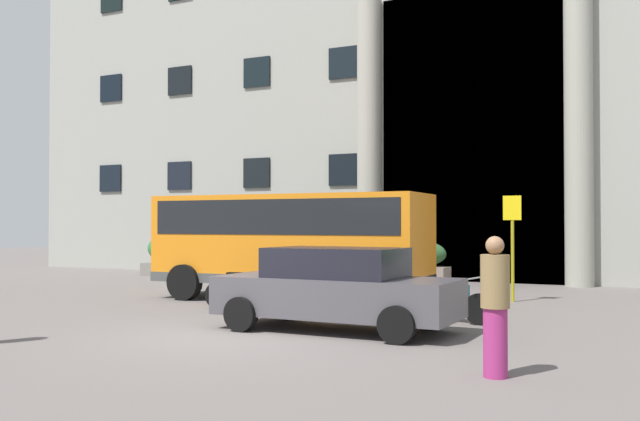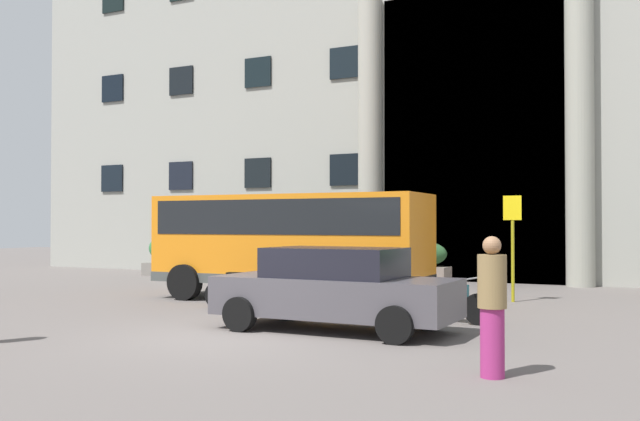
% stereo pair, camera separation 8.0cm
% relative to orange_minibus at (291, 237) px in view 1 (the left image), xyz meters
% --- Properties ---
extents(ground_plane, '(80.00, 64.00, 0.12)m').
position_rel_orange_minibus_xyz_m(ground_plane, '(1.75, -5.50, -1.64)').
color(ground_plane, '#645C59').
extents(office_building_facade, '(36.34, 9.68, 17.55)m').
position_rel_orange_minibus_xyz_m(office_building_facade, '(1.76, 11.98, 7.19)').
color(office_building_facade, '#9B9B92').
rests_on(office_building_facade, ground_plane).
extents(orange_minibus, '(6.98, 2.66, 2.63)m').
position_rel_orange_minibus_xyz_m(orange_minibus, '(0.00, 0.00, 0.00)').
color(orange_minibus, orange).
rests_on(orange_minibus, ground_plane).
extents(bus_stop_sign, '(0.44, 0.08, 2.61)m').
position_rel_orange_minibus_xyz_m(bus_stop_sign, '(5.09, 2.06, 0.03)').
color(bus_stop_sign, '#A09616').
rests_on(bus_stop_sign, ground_plane).
extents(hedge_planter_west, '(2.03, 0.86, 1.54)m').
position_rel_orange_minibus_xyz_m(hedge_planter_west, '(-7.94, 5.30, -0.84)').
color(hedge_planter_west, slate).
rests_on(hedge_planter_west, ground_plane).
extents(hedge_planter_entrance_left, '(1.67, 0.87, 1.40)m').
position_rel_orange_minibus_xyz_m(hedge_planter_entrance_left, '(1.76, 5.08, -0.91)').
color(hedge_planter_entrance_left, gray).
rests_on(hedge_planter_entrance_left, ground_plane).
extents(hedge_planter_far_west, '(1.94, 0.94, 1.52)m').
position_rel_orange_minibus_xyz_m(hedge_planter_far_west, '(-2.60, 5.23, -0.85)').
color(hedge_planter_far_west, slate).
rests_on(hedge_planter_far_west, ground_plane).
extents(parked_hatchback_near, '(4.36, 1.96, 1.49)m').
position_rel_orange_minibus_xyz_m(parked_hatchback_near, '(3.15, -4.10, -0.82)').
color(parked_hatchback_near, '#4A474D').
rests_on(parked_hatchback_near, ground_plane).
extents(scooter_by_planter, '(1.95, 0.61, 0.89)m').
position_rel_orange_minibus_xyz_m(scooter_by_planter, '(-0.05, -2.10, -1.13)').
color(scooter_by_planter, black).
rests_on(scooter_by_planter, ground_plane).
extents(motorcycle_far_end, '(1.94, 0.59, 0.89)m').
position_rel_orange_minibus_xyz_m(motorcycle_far_end, '(4.58, -2.16, -1.13)').
color(motorcycle_far_end, black).
rests_on(motorcycle_far_end, ground_plane).
extents(pedestrian_man_crossing, '(0.36, 0.36, 1.76)m').
position_rel_orange_minibus_xyz_m(pedestrian_man_crossing, '(6.54, -6.72, -0.69)').
color(pedestrian_man_crossing, '#A02A6C').
rests_on(pedestrian_man_crossing, ground_plane).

